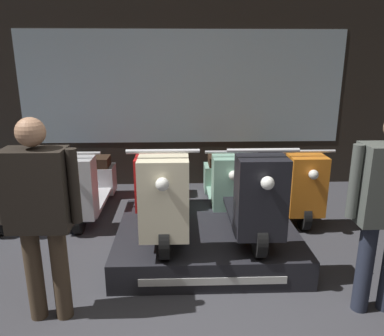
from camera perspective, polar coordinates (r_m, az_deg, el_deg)
shop_wall_back at (r=5.90m, az=-1.50°, el=12.63°), size 9.00×0.09×3.20m
display_platform at (r=4.03m, az=2.21°, el=-10.65°), size 1.84×1.57×0.28m
scooter_display_left at (r=3.77m, az=-3.94°, el=-3.86°), size 0.60×1.68×0.98m
scooter_display_right at (r=3.83m, az=8.53°, el=-3.68°), size 0.60×1.68×0.98m
scooter_backrow_0 at (r=5.34m, az=-24.76°, el=-2.53°), size 0.60×1.68×0.98m
scooter_backrow_1 at (r=5.06m, az=-15.44°, el=-2.57°), size 0.60×1.68×0.98m
scooter_backrow_2 at (r=4.93m, az=-5.35°, el=-2.53°), size 0.60×1.68×0.98m
scooter_backrow_3 at (r=4.96m, az=4.96°, el=-2.42°), size 0.60×1.68×0.98m
scooter_backrow_4 at (r=5.14m, az=14.84°, el=-2.23°), size 0.60×1.68×0.98m
person_left_browsing at (r=2.95m, az=-22.23°, el=-5.42°), size 0.60×0.25×1.59m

